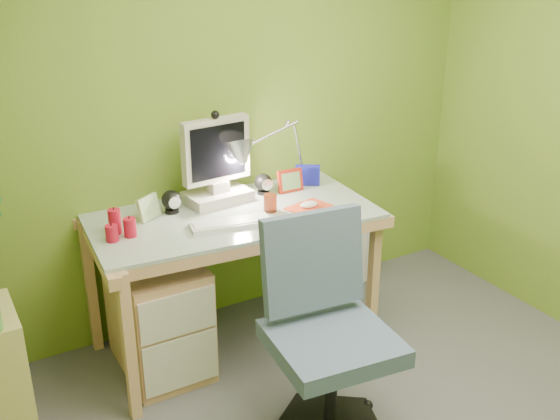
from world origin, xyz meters
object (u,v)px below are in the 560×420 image
desk (234,279)px  radiator (346,252)px  desk_lamp (290,138)px  task_chair (332,338)px  monitor (216,158)px

desk → radiator: size_ratio=3.41×
desk_lamp → task_chair: (-0.42, -1.08, -0.55)m
desk_lamp → task_chair: desk_lamp is taller
monitor → radiator: monitor is taller
desk → task_chair: task_chair is taller
monitor → radiator: (0.94, 0.09, -0.82)m
desk → radiator: bearing=20.7°
desk_lamp → radiator: bearing=10.5°
radiator → desk_lamp: bearing=-172.3°
desk → monitor: 0.66m
monitor → task_chair: bearing=-93.9°
radiator → desk: bearing=-166.7°
monitor → desk_lamp: desk_lamp is taller
desk → radiator: (0.94, 0.27, -0.18)m
monitor → task_chair: (0.03, -1.08, -0.51)m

